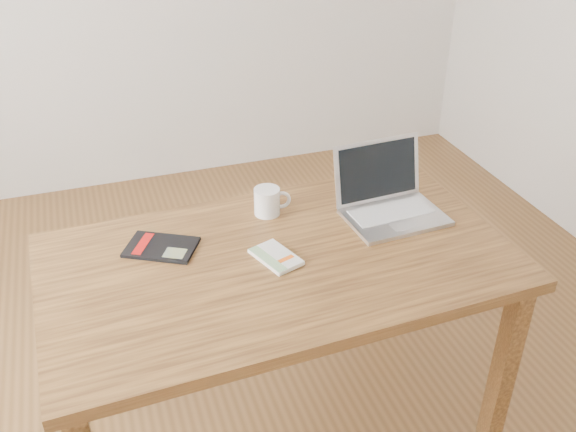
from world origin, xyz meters
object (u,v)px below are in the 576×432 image
object	(u,v)px
white_guidebook	(276,257)
black_guidebook	(161,247)
desk	(279,280)
coffee_mug	(268,201)
laptop	(389,200)

from	to	relation	value
white_guidebook	black_guidebook	distance (m)	0.36
desk	coffee_mug	bearing A→B (deg)	77.48
desk	laptop	world-z (taller)	laptop
black_guidebook	white_guidebook	bearing A→B (deg)	-88.22
white_guidebook	laptop	world-z (taller)	laptop
desk	white_guidebook	size ratio (longest dim) A/B	7.95
laptop	black_guidebook	bearing A→B (deg)	174.36
black_guidebook	coffee_mug	xyz separation A→B (m)	(0.38, 0.10, 0.04)
desk	coffee_mug	distance (m)	0.29
desk	black_guidebook	bearing A→B (deg)	151.98
laptop	coffee_mug	size ratio (longest dim) A/B	2.69
white_guidebook	laptop	size ratio (longest dim) A/B	0.54
desk	coffee_mug	size ratio (longest dim) A/B	11.55
desk	white_guidebook	distance (m)	0.10
desk	coffee_mug	xyz separation A→B (m)	(0.05, 0.25, 0.14)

